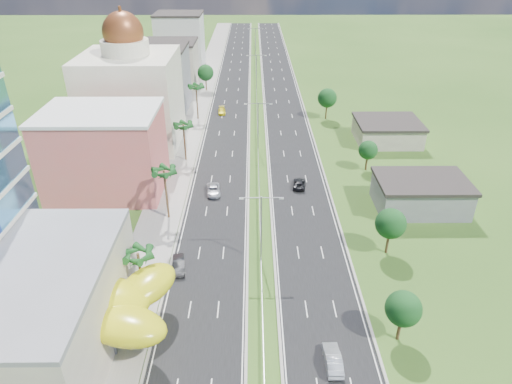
{
  "coord_description": "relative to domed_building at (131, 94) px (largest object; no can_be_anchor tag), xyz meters",
  "views": [
    {
      "loc": [
        -1.11,
        -43.65,
        41.92
      ],
      "look_at": [
        -0.68,
        18.37,
        7.0
      ],
      "focal_mm": 32.0,
      "sensor_mm": 36.0,
      "label": 1
    }
  ],
  "objects": [
    {
      "name": "motorcycle",
      "position": [
        15.7,
        -44.07,
        -10.71
      ],
      "size": [
        0.74,
        1.94,
        1.21
      ],
      "primitive_type": "imported",
      "rotation": [
        0.0,
        0.0,
        0.09
      ],
      "color": "black",
      "rests_on": "road_left"
    },
    {
      "name": "sidewalk_left",
      "position": [
        11.0,
        35.0,
        -11.29
      ],
      "size": [
        7.0,
        260.0,
        0.12
      ],
      "primitive_type": "cube",
      "color": "gray",
      "rests_on": "ground"
    },
    {
      "name": "streetlight_median_c",
      "position": [
        28.0,
        -5.0,
        -4.61
      ],
      "size": [
        6.04,
        0.25,
        11.0
      ],
      "color": "gray",
      "rests_on": "ground"
    },
    {
      "name": "road_left",
      "position": [
        20.5,
        35.0,
        -11.33
      ],
      "size": [
        11.0,
        260.0,
        0.04
      ],
      "primitive_type": "cube",
      "color": "black",
      "rests_on": "ground"
    },
    {
      "name": "streetlight_median_e",
      "position": [
        28.0,
        85.0,
        -4.61
      ],
      "size": [
        6.04,
        0.25,
        11.0
      ],
      "color": "gray",
      "rests_on": "ground"
    },
    {
      "name": "leafy_tree_rc",
      "position": [
        50.0,
        -15.0,
        -6.98
      ],
      "size": [
        3.85,
        3.85,
        6.33
      ],
      "color": "#47301C",
      "rests_on": "ground"
    },
    {
      "name": "median_guardrail",
      "position": [
        28.0,
        16.99,
        -10.74
      ],
      "size": [
        0.1,
        216.06,
        0.76
      ],
      "color": "gray",
      "rests_on": "ground"
    },
    {
      "name": "car_dark_far_right",
      "position": [
        35.68,
        -22.25,
        -10.64
      ],
      "size": [
        2.88,
        5.11,
        1.35
      ],
      "primitive_type": "imported",
      "rotation": [
        0.0,
        0.0,
        3.0
      ],
      "color": "black",
      "rests_on": "road_right"
    },
    {
      "name": "shed_near",
      "position": [
        56.0,
        -30.0,
        -8.85
      ],
      "size": [
        15.0,
        10.0,
        5.0
      ],
      "primitive_type": "cube",
      "color": "slate",
      "rests_on": "ground"
    },
    {
      "name": "midrise_white",
      "position": [
        1.0,
        70.0,
        -2.35
      ],
      "size": [
        16.0,
        15.0,
        18.0
      ],
      "primitive_type": "cube",
      "color": "silver",
      "rests_on": "ground"
    },
    {
      "name": "lime_canopy",
      "position": [
        8.0,
        -59.0,
        -6.36
      ],
      "size": [
        18.0,
        15.0,
        7.4
      ],
      "color": "gold",
      "rests_on": "ground"
    },
    {
      "name": "ground",
      "position": [
        28.0,
        -55.0,
        -11.35
      ],
      "size": [
        500.0,
        500.0,
        0.0
      ],
      "primitive_type": "plane",
      "color": "#2D5119",
      "rests_on": "ground"
    },
    {
      "name": "pink_shophouse",
      "position": [
        0.0,
        -23.0,
        -3.85
      ],
      "size": [
        20.0,
        15.0,
        15.0
      ],
      "primitive_type": "cube",
      "color": "#DA5D59",
      "rests_on": "ground"
    },
    {
      "name": "palm_tree_b",
      "position": [
        12.5,
        -53.0,
        -4.29
      ],
      "size": [
        3.6,
        3.6,
        8.1
      ],
      "color": "#47301C",
      "rests_on": "ground"
    },
    {
      "name": "midrise_beige",
      "position": [
        1.0,
        47.0,
        -4.85
      ],
      "size": [
        16.0,
        15.0,
        13.0
      ],
      "primitive_type": "cube",
      "color": "#AC9F8E",
      "rests_on": "ground"
    },
    {
      "name": "palm_tree_e",
      "position": [
        12.5,
        15.0,
        -3.05
      ],
      "size": [
        3.6,
        3.6,
        9.4
      ],
      "color": "#47301C",
      "rests_on": "ground"
    },
    {
      "name": "palm_tree_c",
      "position": [
        12.5,
        -33.0,
        -2.85
      ],
      "size": [
        3.6,
        3.6,
        9.6
      ],
      "color": "#47301C",
      "rests_on": "ground"
    },
    {
      "name": "car_dark_left",
      "position": [
        16.19,
        -46.82,
        -10.55
      ],
      "size": [
        2.37,
        4.86,
        1.53
      ],
      "primitive_type": "imported",
      "rotation": [
        0.0,
        0.0,
        0.17
      ],
      "color": "black",
      "rests_on": "road_left"
    },
    {
      "name": "domed_building",
      "position": [
        0.0,
        0.0,
        0.0
      ],
      "size": [
        20.0,
        20.0,
        28.7
      ],
      "color": "beige",
      "rests_on": "ground"
    },
    {
      "name": "midrise_grey",
      "position": [
        1.0,
        25.0,
        -3.35
      ],
      "size": [
        16.0,
        15.0,
        16.0
      ],
      "primitive_type": "cube",
      "color": "slate",
      "rests_on": "ground"
    },
    {
      "name": "palm_tree_d",
      "position": [
        12.5,
        -10.0,
        -3.81
      ],
      "size": [
        3.6,
        3.6,
        8.6
      ],
      "color": "#47301C",
      "rests_on": "ground"
    },
    {
      "name": "leafy_tree_lfar",
      "position": [
        12.5,
        40.0,
        -5.78
      ],
      "size": [
        4.9,
        4.9,
        8.05
      ],
      "color": "#47301C",
      "rests_on": "ground"
    },
    {
      "name": "streetlight_median_b",
      "position": [
        28.0,
        -45.0,
        -4.61
      ],
      "size": [
        6.04,
        0.25,
        11.0
      ],
      "color": "gray",
      "rests_on": "ground"
    },
    {
      "name": "car_yellow_far_left",
      "position": [
        18.49,
        19.22,
        -10.63
      ],
      "size": [
        2.27,
        4.86,
        1.37
      ],
      "primitive_type": "imported",
      "rotation": [
        0.0,
        0.0,
        0.07
      ],
      "color": "yellow",
      "rests_on": "road_left"
    },
    {
      "name": "car_silver_right",
      "position": [
        35.67,
        -63.7,
        -10.49
      ],
      "size": [
        1.82,
        5.02,
        1.64
      ],
      "primitive_type": "imported",
      "rotation": [
        0.0,
        0.0,
        3.16
      ],
      "color": "#ADB0B5",
      "rests_on": "road_right"
    },
    {
      "name": "road_right",
      "position": [
        35.5,
        35.0,
        -11.33
      ],
      "size": [
        11.0,
        260.0,
        0.04
      ],
      "primitive_type": "cube",
      "color": "black",
      "rests_on": "ground"
    },
    {
      "name": "streetlight_median_d",
      "position": [
        28.0,
        40.0,
        -4.61
      ],
      "size": [
        6.04,
        0.25,
        11.0
      ],
      "color": "gray",
      "rests_on": "ground"
    },
    {
      "name": "leafy_tree_rd",
      "position": [
        46.0,
        15.0,
        -5.78
      ],
      "size": [
        4.9,
        4.9,
        8.05
      ],
      "color": "#47301C",
      "rests_on": "ground"
    },
    {
      "name": "leafy_tree_rb",
      "position": [
        47.0,
        -43.0,
        -6.18
      ],
      "size": [
        4.55,
        4.55,
        7.47
      ],
      "color": "#47301C",
      "rests_on": "ground"
    },
    {
      "name": "leafy_tree_ra",
      "position": [
        44.0,
        -60.0,
        -6.58
      ],
      "size": [
        4.2,
        4.2,
        6.9
      ],
      "color": "#47301C",
      "rests_on": "ground"
    },
    {
      "name": "shed_far",
      "position": [
        58.0,
        -0.0,
        -9.15
      ],
      "size": [
        14.0,
        12.0,
        4.4
      ],
      "primitive_type": "cube",
      "color": "#AC9F8E",
      "rests_on": "ground"
    },
    {
      "name": "car_silver_mid_left",
      "position": [
        19.5,
        -24.73,
        -10.6
      ],
      "size": [
        2.98,
        5.4,
        1.43
      ],
      "primitive_type": "imported",
      "rotation": [
        0.0,
        0.0,
        0.12
      ],
      "color": "#AAADB2",
      "rests_on": "road_left"
    }
  ]
}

